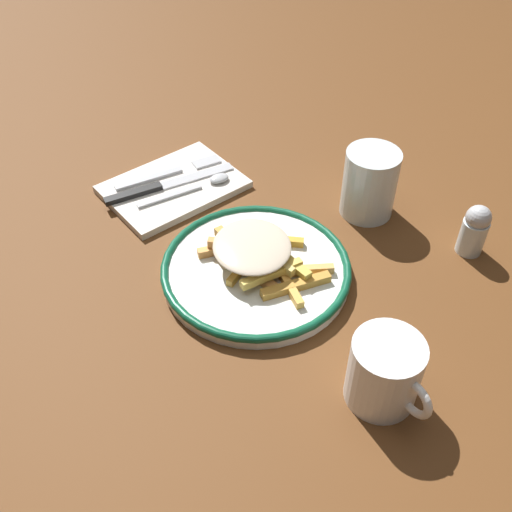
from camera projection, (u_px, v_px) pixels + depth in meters
The scene contains 10 objects.
ground_plane at pixel (256, 275), 0.80m from camera, with size 2.60×2.60×0.00m, color brown.
plate at pixel (256, 269), 0.79m from camera, with size 0.25×0.25×0.02m.
fries_heap at pixel (256, 253), 0.78m from camera, with size 0.17×0.15×0.04m.
napkin at pixel (171, 188), 0.93m from camera, with size 0.15×0.20×0.01m, color silver.
fork at pixel (169, 173), 0.94m from camera, with size 0.04×0.18×0.00m.
knife at pixel (159, 187), 0.92m from camera, with size 0.04×0.21×0.01m.
spoon at pixel (200, 185), 0.92m from camera, with size 0.03×0.15×0.01m.
water_glass at pixel (370, 183), 0.86m from camera, with size 0.08×0.08×0.10m, color silver.
coffee_mug at pixel (385, 373), 0.63m from camera, with size 0.11×0.08×0.09m.
salt_shaker at pixel (475, 230), 0.81m from camera, with size 0.04×0.04×0.08m.
Camera 1 is at (0.46, -0.32, 0.57)m, focal length 41.79 mm.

